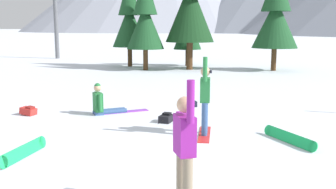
{
  "coord_description": "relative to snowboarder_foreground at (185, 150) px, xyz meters",
  "views": [
    {
      "loc": [
        3.57,
        -6.63,
        2.74
      ],
      "look_at": [
        0.04,
        3.07,
        1.0
      ],
      "focal_mm": 43.03,
      "sensor_mm": 36.0,
      "label": 1
    }
  ],
  "objects": [
    {
      "name": "snowboarder_background",
      "position": [
        -4.5,
        5.65,
        -0.61
      ],
      "size": [
        1.52,
        1.5,
        1.01
      ],
      "color": "#335184",
      "rests_on": "ground_plane"
    },
    {
      "name": "pine_tree_leaning",
      "position": [
        -6.77,
        21.89,
        1.95
      ],
      "size": [
        1.97,
        1.97,
        5.34
      ],
      "color": "#472D19",
      "rests_on": "ground_plane"
    },
    {
      "name": "ground_plane",
      "position": [
        -1.86,
        1.22,
        -0.96
      ],
      "size": [
        800.0,
        800.0,
        0.0
      ],
      "primitive_type": "plane",
      "color": "silver"
    },
    {
      "name": "backpack_red",
      "position": [
        -6.64,
        4.71,
        -0.82
      ],
      "size": [
        0.53,
        0.33,
        0.29
      ],
      "color": "red",
      "rests_on": "ground_plane"
    },
    {
      "name": "pine_tree_twin",
      "position": [
        -10.42,
        20.13,
        2.42
      ],
      "size": [
        2.36,
        2.36,
        6.2
      ],
      "color": "#472D19",
      "rests_on": "ground_plane"
    },
    {
      "name": "backpack_black",
      "position": [
        -2.25,
        5.3,
        -0.84
      ],
      "size": [
        0.33,
        0.53,
        0.27
      ],
      "color": "black",
      "rests_on": "ground_plane"
    },
    {
      "name": "snowboarder_midground",
      "position": [
        -0.84,
        4.33,
        -0.0
      ],
      "size": [
        0.62,
        1.59,
        2.02
      ],
      "color": "red",
      "rests_on": "ground_plane"
    },
    {
      "name": "pine_tree_short",
      "position": [
        -8.41,
        18.22,
        2.39
      ],
      "size": [
        2.37,
        2.37,
        6.14
      ],
      "color": "#472D19",
      "rests_on": "ground_plane"
    },
    {
      "name": "pine_tree_broad",
      "position": [
        -5.88,
        19.53,
        3.44
      ],
      "size": [
        3.1,
        3.1,
        8.08
      ],
      "color": "#472D19",
      "rests_on": "ground_plane"
    },
    {
      "name": "pine_tree_young",
      "position": [
        -0.7,
        20.72,
        2.58
      ],
      "size": [
        2.84,
        2.84,
        6.49
      ],
      "color": "#472D19",
      "rests_on": "ground_plane"
    },
    {
      "name": "loose_snowboard_far_spare",
      "position": [
        1.25,
        4.33,
        -0.83
      ],
      "size": [
        1.36,
        1.45,
        0.25
      ],
      "color": "#19B259",
      "rests_on": "ground_plane"
    },
    {
      "name": "loose_snowboard_near_right",
      "position": [
        -3.98,
        1.25,
        -0.82
      ],
      "size": [
        0.28,
        1.71,
        0.27
      ],
      "color": "#19B259",
      "rests_on": "ground_plane"
    },
    {
      "name": "snowboarder_foreground",
      "position": [
        0.0,
        0.0,
        0.0
      ],
      "size": [
        1.14,
        1.45,
        2.03
      ],
      "color": "#1E8CD8",
      "rests_on": "ground_plane"
    }
  ]
}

